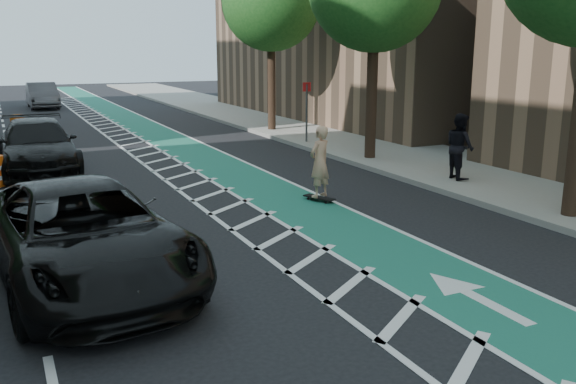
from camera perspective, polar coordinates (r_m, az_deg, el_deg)
ground at (r=10.73m, az=-5.01°, el=-7.43°), size 120.00×120.00×0.00m
bike_lane at (r=20.82m, az=-7.04°, el=2.76°), size 2.00×90.00×0.01m
buffer_strip at (r=20.40m, az=-11.03°, el=2.40°), size 1.40×90.00×0.01m
sidewalk_right at (r=23.65m, az=8.07°, el=4.17°), size 5.00×90.00×0.15m
curb_right at (r=22.40m, az=2.83°, el=3.79°), size 0.12×90.00×0.16m
tree_r_d at (r=27.92m, az=-1.56°, el=17.41°), size 4.20×4.20×7.90m
sign_post at (r=24.24m, az=1.75°, el=7.56°), size 0.35×0.08×2.47m
skateboard at (r=15.44m, az=2.94°, el=-0.54°), size 0.56×0.91×0.12m
skateboarder at (r=15.24m, az=2.98°, el=2.83°), size 0.77×0.65×1.80m
suv_near at (r=10.54m, az=-18.64°, el=-3.79°), size 3.37×6.17×1.64m
suv_far at (r=20.63m, az=-22.38°, el=4.00°), size 2.28×5.53×1.60m
car_grey at (r=42.68m, az=-22.00°, el=8.39°), size 1.81×4.93×1.61m
pedestrian at (r=17.93m, az=15.77°, el=4.15°), size 0.86×1.02×1.87m
barrel_b at (r=19.30m, az=-20.21°, el=2.31°), size 0.58×0.58×0.80m
barrel_c at (r=28.57m, az=-23.93°, el=5.55°), size 0.74×0.74×1.01m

